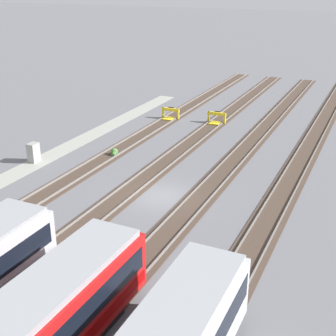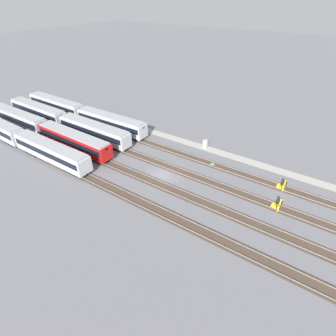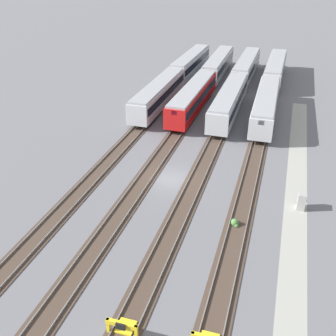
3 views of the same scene
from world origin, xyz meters
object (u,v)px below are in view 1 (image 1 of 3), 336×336
(electrical_cabinet, at_px, (33,152))
(bumper_stop_near_inner_track, at_px, (216,119))
(weed_clump, at_px, (114,152))
(bumper_stop_nearest_track, at_px, (170,114))

(electrical_cabinet, bearing_deg, bumper_stop_near_inner_track, 149.01)
(bumper_stop_near_inner_track, relative_size, weed_clump, 2.18)
(bumper_stop_near_inner_track, xyz_separation_m, weed_clump, (12.62, -4.79, -0.27))
(bumper_stop_near_inner_track, bearing_deg, bumper_stop_nearest_track, -83.56)
(bumper_stop_near_inner_track, relative_size, electrical_cabinet, 1.25)
(electrical_cabinet, bearing_deg, weed_clump, 128.07)
(bumper_stop_nearest_track, xyz_separation_m, weed_clump, (12.05, 0.29, -0.27))
(bumper_stop_near_inner_track, height_order, weed_clump, bumper_stop_near_inner_track)
(bumper_stop_near_inner_track, distance_m, weed_clump, 13.51)
(bumper_stop_nearest_track, xyz_separation_m, bumper_stop_near_inner_track, (-0.57, 5.08, 0.00))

